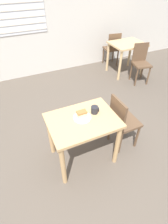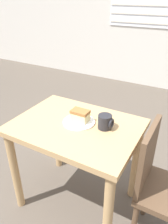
% 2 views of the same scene
% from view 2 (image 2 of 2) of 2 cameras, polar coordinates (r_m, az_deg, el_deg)
% --- Properties ---
extents(ground_plane, '(14.00, 14.00, 0.00)m').
position_cam_2_polar(ground_plane, '(1.90, -3.22, -25.32)').
color(ground_plane, brown).
extents(dining_table_near, '(0.86, 0.64, 0.74)m').
position_cam_2_polar(dining_table_near, '(1.57, -2.03, -7.50)').
color(dining_table_near, tan).
rests_on(dining_table_near, ground_plane).
extents(chair_near_window, '(0.36, 0.36, 0.88)m').
position_cam_2_polar(chair_near_window, '(1.49, 19.32, -17.83)').
color(chair_near_window, brown).
rests_on(chair_near_window, ground_plane).
extents(plate, '(0.22, 0.22, 0.01)m').
position_cam_2_polar(plate, '(1.51, -1.32, -2.60)').
color(plate, white).
rests_on(plate, dining_table_near).
extents(cake_slice, '(0.12, 0.08, 0.08)m').
position_cam_2_polar(cake_slice, '(1.50, -1.01, -0.88)').
color(cake_slice, beige).
rests_on(cake_slice, plate).
extents(coffee_mug, '(0.10, 0.09, 0.10)m').
position_cam_2_polar(coffee_mug, '(1.43, 5.62, -2.60)').
color(coffee_mug, '#232328').
rests_on(coffee_mug, dining_table_near).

